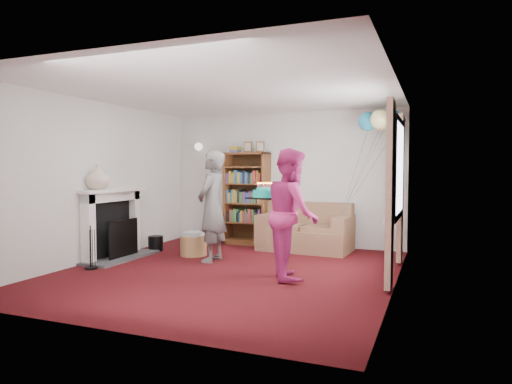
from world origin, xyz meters
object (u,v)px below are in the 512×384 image
at_px(sofa, 306,232).
at_px(person_striped, 212,206).
at_px(birthday_cake, 265,194).
at_px(person_magenta, 292,213).
at_px(bookcase, 247,199).

bearing_deg(sofa, person_striped, -122.51).
height_order(person_striped, birthday_cake, person_striped).
relative_size(person_striped, birthday_cake, 4.29).
relative_size(person_striped, person_magenta, 1.00).
height_order(bookcase, birthday_cake, bookcase).
bearing_deg(birthday_cake, bookcase, 118.48).
xyz_separation_m(sofa, birthday_cake, (-0.06, -1.91, 0.78)).
distance_m(sofa, person_striped, 1.93).
height_order(sofa, person_striped, person_striped).
bearing_deg(person_striped, birthday_cake, 65.19).
height_order(bookcase, person_magenta, bookcase).
relative_size(bookcase, birthday_cake, 4.88).
height_order(person_striped, person_magenta, person_striped).
distance_m(bookcase, birthday_cake, 2.45).
height_order(sofa, person_magenta, person_magenta).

